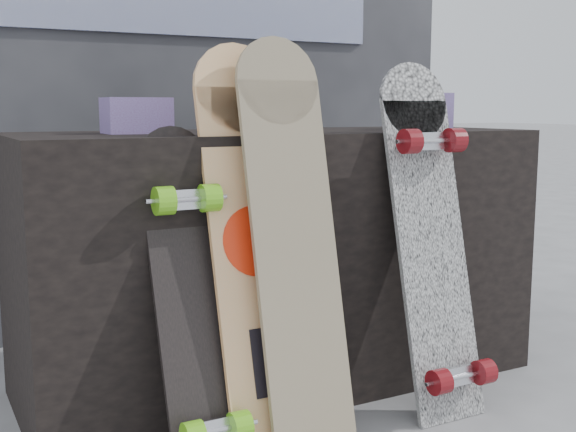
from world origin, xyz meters
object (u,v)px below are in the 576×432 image
vendor_table (279,258)px  longboard_geisha (254,235)px  skateboard_dark (193,293)px  longboard_cascadia (433,234)px  longboard_celtic (294,231)px

vendor_table → longboard_geisha: longboard_geisha is taller
longboard_geisha → skateboard_dark: 0.21m
longboard_cascadia → longboard_celtic: bearing=-179.7°
longboard_celtic → vendor_table: bearing=67.3°
vendor_table → longboard_cascadia: bearing=-54.9°
vendor_table → longboard_celtic: (-0.17, -0.41, 0.16)m
longboard_celtic → skateboard_dark: size_ratio=1.27×
longboard_celtic → longboard_cascadia: size_ratio=1.05×
vendor_table → skateboard_dark: 0.56m
longboard_geisha → longboard_celtic: longboard_celtic is taller
longboard_celtic → longboard_geisha: bearing=146.7°
vendor_table → skateboard_dark: bearing=-139.8°
longboard_geisha → longboard_celtic: 0.10m
skateboard_dark → longboard_celtic: bearing=-10.3°
longboard_cascadia → skateboard_dark: size_ratio=1.21×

